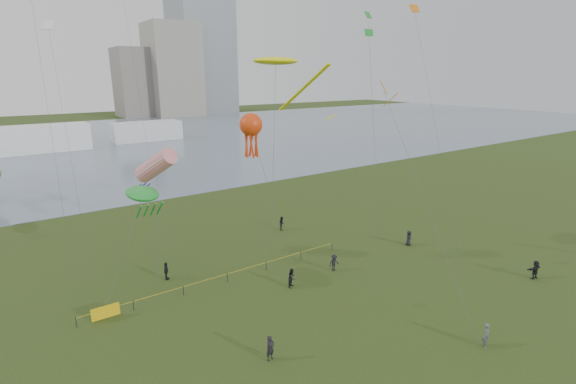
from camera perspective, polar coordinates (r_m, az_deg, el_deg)
ground_plane at (r=31.34m, az=11.07°, el=-18.49°), size 400.00×400.00×0.00m
lake at (r=120.39m, az=-25.39°, el=5.96°), size 400.00×120.00×0.08m
building_mid at (r=191.02m, az=-15.44°, el=15.74°), size 20.00×20.00×38.00m
building_low at (r=192.51m, az=-19.98°, el=13.88°), size 16.00×18.00×28.00m
pavilion_left at (r=113.72m, az=-31.07°, el=6.25°), size 22.00×8.00×6.00m
pavilion_right at (r=121.16m, az=-18.81°, el=7.88°), size 18.00×7.00×5.00m
fence at (r=35.53m, az=-17.41°, el=-13.48°), size 24.07×0.07×1.05m
kite_flyer at (r=31.95m, az=25.48°, el=-17.27°), size 0.75×0.74×1.75m
spectator_a at (r=36.17m, az=0.56°, el=-11.63°), size 1.02×0.96×1.67m
spectator_b at (r=39.11m, az=6.31°, el=-9.58°), size 1.08×0.68×1.59m
spectator_c at (r=38.86m, az=-16.32°, el=-10.32°), size 0.85×1.01×1.62m
spectator_d at (r=46.14m, az=16.17°, el=-6.06°), size 0.88×0.66×1.62m
spectator_e at (r=43.39m, az=30.71°, el=-9.12°), size 1.64×0.76×1.71m
spectator_f at (r=28.12m, az=-2.44°, el=-20.55°), size 0.68×0.51×1.69m
spectator_g at (r=48.60m, az=-0.84°, el=-4.29°), size 0.91×0.97×1.60m
kite_stingray at (r=40.16m, az=-1.56°, el=17.36°), size 5.83×9.92×19.05m
kite_windsock at (r=40.76m, az=-17.62°, el=3.46°), size 4.18×7.90×11.17m
kite_creature at (r=36.02m, az=-19.31°, el=-0.23°), size 5.32×4.71×8.57m
kite_octopus at (r=37.25m, az=-5.10°, el=9.01°), size 3.91×3.20×14.25m
kite_delta at (r=38.28m, az=13.63°, el=12.04°), size 4.88×14.50×16.93m
small_kites at (r=40.99m, az=-10.25°, el=24.15°), size 40.67×16.83×11.79m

